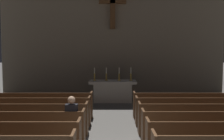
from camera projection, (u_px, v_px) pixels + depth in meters
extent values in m
cube|color=brown|center=(78.00, 140.00, 6.32)|extent=(0.06, 0.50, 0.95)
cube|color=brown|center=(11.00, 129.00, 7.28)|extent=(3.74, 0.40, 0.05)
cube|color=brown|center=(7.00, 121.00, 7.04)|extent=(3.74, 0.05, 0.50)
cube|color=brown|center=(13.00, 135.00, 7.48)|extent=(3.74, 0.04, 0.40)
cube|color=brown|center=(83.00, 128.00, 7.26)|extent=(0.06, 0.50, 0.95)
cube|color=brown|center=(22.00, 120.00, 8.23)|extent=(3.74, 0.40, 0.05)
cube|color=brown|center=(19.00, 112.00, 7.98)|extent=(3.74, 0.05, 0.50)
cube|color=brown|center=(24.00, 126.00, 8.43)|extent=(3.74, 0.04, 0.40)
cube|color=brown|center=(86.00, 118.00, 8.21)|extent=(0.06, 0.50, 0.95)
cube|color=brown|center=(31.00, 112.00, 9.18)|extent=(3.74, 0.40, 0.05)
cube|color=brown|center=(29.00, 106.00, 8.93)|extent=(3.74, 0.05, 0.50)
cube|color=brown|center=(33.00, 118.00, 9.38)|extent=(3.74, 0.04, 0.40)
cube|color=brown|center=(89.00, 111.00, 9.16)|extent=(0.06, 0.50, 0.95)
cube|color=brown|center=(39.00, 106.00, 10.12)|extent=(3.74, 0.40, 0.05)
cube|color=brown|center=(37.00, 100.00, 9.88)|extent=(3.74, 0.05, 0.50)
cube|color=brown|center=(40.00, 111.00, 10.32)|extent=(3.74, 0.04, 0.40)
cube|color=brown|center=(91.00, 105.00, 10.11)|extent=(0.06, 0.50, 0.95)
cube|color=brown|center=(147.00, 140.00, 6.32)|extent=(0.06, 0.50, 0.95)
cube|color=brown|center=(214.00, 129.00, 7.30)|extent=(3.74, 0.40, 0.05)
cube|color=brown|center=(218.00, 121.00, 7.05)|extent=(3.74, 0.05, 0.50)
cube|color=brown|center=(211.00, 135.00, 7.50)|extent=(3.74, 0.04, 0.40)
cube|color=brown|center=(142.00, 128.00, 7.27)|extent=(0.06, 0.50, 0.95)
cube|color=brown|center=(202.00, 120.00, 8.24)|extent=(3.74, 0.40, 0.05)
cube|color=brown|center=(205.00, 112.00, 8.00)|extent=(3.74, 0.05, 0.50)
cube|color=brown|center=(200.00, 125.00, 8.44)|extent=(3.74, 0.04, 0.40)
cube|color=brown|center=(139.00, 118.00, 8.22)|extent=(0.06, 0.50, 0.95)
cube|color=brown|center=(193.00, 112.00, 9.19)|extent=(3.74, 0.40, 0.05)
cube|color=brown|center=(195.00, 105.00, 8.94)|extent=(3.74, 0.05, 0.50)
cube|color=brown|center=(191.00, 117.00, 9.39)|extent=(3.74, 0.04, 0.40)
cube|color=brown|center=(136.00, 111.00, 9.16)|extent=(0.06, 0.50, 0.95)
cube|color=brown|center=(185.00, 106.00, 10.14)|extent=(3.74, 0.40, 0.05)
cube|color=brown|center=(187.00, 100.00, 9.89)|extent=(3.74, 0.05, 0.50)
cube|color=brown|center=(184.00, 111.00, 10.34)|extent=(3.74, 0.04, 0.40)
cube|color=brown|center=(133.00, 105.00, 10.11)|extent=(0.06, 0.50, 0.95)
cube|color=#BCB7AD|center=(112.00, 93.00, 13.02)|extent=(1.76, 0.72, 0.88)
cube|color=#BCB7AD|center=(112.00, 82.00, 12.98)|extent=(2.20, 0.90, 0.12)
cube|color=silver|center=(112.00, 81.00, 12.97)|extent=(2.09, 0.86, 0.01)
cylinder|color=#B79338|center=(94.00, 80.00, 12.97)|extent=(0.16, 0.16, 0.02)
cylinder|color=#B79338|center=(94.00, 77.00, 12.96)|extent=(0.07, 0.07, 0.33)
cylinder|color=silver|center=(94.00, 71.00, 12.93)|extent=(0.04, 0.04, 0.27)
cylinder|color=#B79338|center=(106.00, 80.00, 12.97)|extent=(0.16, 0.16, 0.02)
cylinder|color=#B79338|center=(106.00, 77.00, 12.96)|extent=(0.07, 0.07, 0.33)
cylinder|color=silver|center=(106.00, 71.00, 12.93)|extent=(0.04, 0.04, 0.27)
cylinder|color=#B79338|center=(118.00, 80.00, 12.97)|extent=(0.16, 0.16, 0.02)
cylinder|color=#B79338|center=(118.00, 77.00, 12.96)|extent=(0.07, 0.07, 0.33)
cylinder|color=silver|center=(118.00, 71.00, 12.93)|extent=(0.04, 0.04, 0.27)
cylinder|color=#B79338|center=(130.00, 80.00, 12.97)|extent=(0.16, 0.16, 0.02)
cylinder|color=#B79338|center=(130.00, 77.00, 12.96)|extent=(0.07, 0.07, 0.33)
cylinder|color=silver|center=(130.00, 71.00, 12.94)|extent=(0.04, 0.04, 0.27)
cube|color=gray|center=(112.00, 16.00, 14.47)|extent=(11.62, 0.25, 8.34)
cube|color=brown|center=(112.00, 8.00, 14.18)|extent=(0.26, 0.26, 2.17)
cube|color=brown|center=(112.00, 1.00, 14.15)|extent=(1.39, 0.26, 0.26)
cube|color=#26262B|center=(73.00, 135.00, 7.48)|extent=(0.24, 0.14, 0.45)
cube|color=#26262B|center=(72.00, 126.00, 7.33)|extent=(0.28, 0.36, 0.12)
cube|color=black|center=(71.00, 115.00, 7.17)|extent=(0.32, 0.20, 0.54)
sphere|color=tan|center=(71.00, 100.00, 7.14)|extent=(0.20, 0.20, 0.20)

